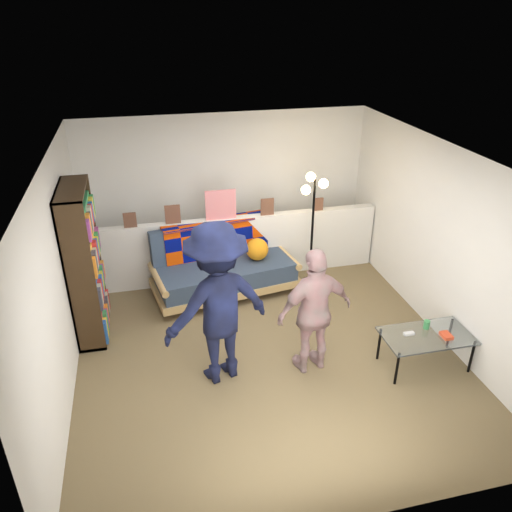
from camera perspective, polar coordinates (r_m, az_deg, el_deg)
The scene contains 10 objects.
ground at distance 6.39m, azimuth 0.84°, elevation -10.03°, with size 5.00×5.00×0.00m, color brown.
room_shell at distance 5.97m, azimuth -0.16°, elevation 5.62°, with size 4.60×5.05×2.45m.
half_wall_ledge at distance 7.63m, azimuth -2.43°, elevation 0.97°, with size 4.45×0.15×1.00m, color silver.
ledge_decor at distance 7.31m, azimuth -4.25°, elevation 5.49°, with size 2.97×0.02×0.45m.
futon_sofa at distance 7.31m, azimuth -3.63°, elevation -1.06°, with size 2.19×1.29×0.89m.
bookshelf at distance 6.52m, azimuth -19.01°, elevation -1.35°, with size 0.33×0.98×1.96m.
coffee_table at distance 6.15m, azimuth 19.01°, elevation -8.73°, with size 1.04×0.58×0.54m.
floor_lamp at distance 7.24m, azimuth 6.48°, elevation 5.52°, with size 0.40×0.33×1.72m.
person_left at distance 5.41m, azimuth -4.43°, elevation -5.51°, with size 1.22×0.70×1.89m, color black.
person_right at distance 5.64m, azimuth 6.73°, elevation -6.33°, with size 0.90×0.37×1.54m, color #D4898D.
Camera 1 is at (-1.27, -4.94, 3.85)m, focal length 35.00 mm.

